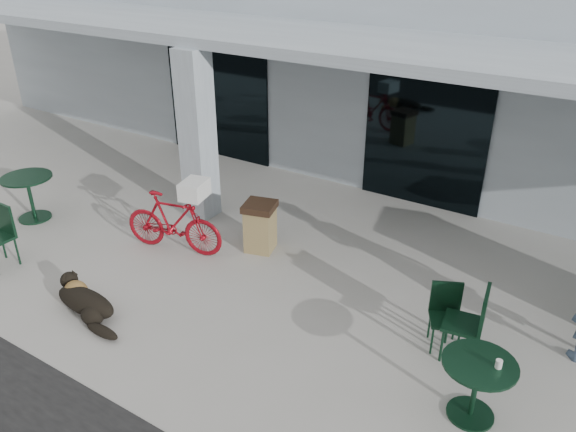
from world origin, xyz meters
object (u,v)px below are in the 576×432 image
Objects in this scene: dog at (86,301)px; cafe_chair_far_b at (463,323)px; cafe_table_near at (31,198)px; cafe_table_far at (475,390)px; cafe_chair_far_a at (446,319)px; trash_receptacle at (260,227)px; bicycle at (173,222)px.

cafe_chair_far_b is (4.75, 1.93, 0.32)m from dog.
cafe_table_near reaches higher than cafe_table_far.
cafe_chair_far_b is at bearing -42.45° from cafe_chair_far_a.
cafe_table_near is 1.12× the size of cafe_table_far.
trash_receptacle is at bearing -111.22° from cafe_chair_far_b.
cafe_chair_far_a is at bearing 4.09° from cafe_table_near.
cafe_table_near is (-3.06, -0.54, -0.10)m from bicycle.
cafe_table_near is at bearing 177.13° from cafe_table_far.
cafe_table_near is 8.38m from cafe_table_far.
bicycle is 1.45m from trash_receptacle.
dog is at bearing -24.35° from cafe_table_near.
cafe_table_near is 4.47m from trash_receptacle.
trash_receptacle is at bearing -68.87° from bicycle.
dog is (0.13, -1.99, -0.33)m from bicycle.
cafe_chair_far_a is (4.51, 2.00, 0.24)m from dog.
bicycle is at bearing 108.74° from dog.
cafe_table_near is 0.87× the size of cafe_chair_far_b.
cafe_chair_far_b reaches higher than cafe_table_far.
dog is at bearing -75.79° from cafe_chair_far_b.
bicycle is at bearing 10.07° from cafe_table_near.
cafe_chair_far_a is 3.54m from trash_receptacle.
trash_receptacle is (1.06, 2.80, 0.23)m from dog.
bicycle reaches higher than cafe_chair_far_b.
bicycle is 1.99× the size of cafe_chair_far_a.
cafe_chair_far_b reaches higher than cafe_chair_far_a.
bicycle is 2.02m from dog.
dog is 3.00m from trash_receptacle.
dog is 1.35× the size of cafe_table_near.
bicycle is at bearing -145.99° from trash_receptacle.
dog is at bearing 170.99° from bicycle.
trash_receptacle reaches higher than cafe_table_far.
cafe_table_near is at bearing -94.44° from cafe_chair_far_b.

